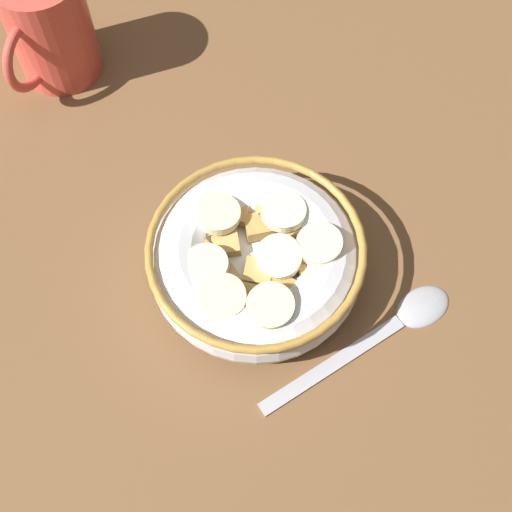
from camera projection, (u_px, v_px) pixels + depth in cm
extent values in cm
cube|color=brown|center=(256.00, 280.00, 50.25)|extent=(130.63, 130.63, 2.00)
cylinder|color=silver|center=(256.00, 273.00, 49.10)|extent=(8.43, 8.43, 0.60)
torus|color=silver|center=(256.00, 261.00, 47.34)|extent=(15.32, 15.32, 4.56)
torus|color=#B28438|center=(256.00, 248.00, 45.58)|extent=(15.46, 15.46, 0.60)
cylinder|color=white|center=(256.00, 258.00, 47.03)|extent=(12.59, 12.59, 0.40)
cube|color=tan|center=(227.00, 282.00, 45.35)|extent=(2.75, 2.72, 1.09)
cube|color=tan|center=(288.00, 226.00, 47.46)|extent=(2.66, 2.68, 1.03)
cube|color=#AD7F42|center=(294.00, 254.00, 46.26)|extent=(2.59, 2.63, 1.08)
cube|color=tan|center=(236.00, 212.00, 48.03)|extent=(2.12, 2.21, 1.14)
cube|color=tan|center=(272.00, 318.00, 44.27)|extent=(2.67, 2.68, 0.96)
cube|color=#AD7F42|center=(196.00, 227.00, 47.34)|extent=(2.76, 2.76, 1.01)
cube|color=tan|center=(258.00, 272.00, 45.62)|extent=(2.29, 2.28, 0.91)
cube|color=tan|center=(220.00, 305.00, 44.52)|extent=(2.70, 2.70, 0.88)
cube|color=tan|center=(268.00, 204.00, 48.18)|extent=(2.76, 2.74, 1.09)
cube|color=tan|center=(314.00, 276.00, 45.54)|extent=(2.74, 2.74, 0.95)
cube|color=tan|center=(224.00, 246.00, 46.77)|extent=(2.67, 2.69, 1.01)
cube|color=#AD7F42|center=(306.00, 304.00, 44.74)|extent=(2.45, 2.44, 0.89)
cube|color=#AD7F42|center=(200.00, 253.00, 46.31)|extent=(2.50, 2.53, 0.97)
cube|color=#B78947|center=(258.00, 226.00, 47.39)|extent=(2.76, 2.73, 1.11)
cube|color=tan|center=(250.00, 299.00, 44.95)|extent=(2.30, 2.21, 1.12)
cube|color=tan|center=(295.00, 207.00, 48.33)|extent=(2.51, 2.44, 1.14)
cube|color=#AD7F42|center=(317.00, 241.00, 47.02)|extent=(2.45, 2.39, 1.07)
cube|color=#B78947|center=(192.00, 278.00, 45.70)|extent=(2.57, 2.60, 1.01)
cube|color=#B78947|center=(279.00, 288.00, 45.16)|extent=(2.30, 2.22, 1.10)
cylinder|color=beige|center=(320.00, 244.00, 45.52)|extent=(4.35, 4.36, 1.23)
cylinder|color=#F9EFC6|center=(283.00, 211.00, 46.83)|extent=(3.97, 3.96, 0.95)
cylinder|color=beige|center=(277.00, 262.00, 45.25)|extent=(4.58, 4.54, 1.48)
cylinder|color=beige|center=(206.00, 266.00, 45.01)|extent=(4.15, 4.20, 1.09)
cylinder|color=#F4EABC|center=(218.00, 214.00, 46.85)|extent=(3.82, 3.81, 1.09)
cylinder|color=beige|center=(271.00, 306.00, 43.29)|extent=(3.37, 3.35, 1.02)
cylinder|color=beige|center=(222.00, 297.00, 43.72)|extent=(4.45, 4.45, 1.23)
ellipsoid|color=#A5A5AD|center=(424.00, 305.00, 47.80)|extent=(5.17, 4.83, 0.80)
cube|color=#A5A5AD|center=(333.00, 364.00, 45.98)|extent=(10.38, 7.69, 0.36)
cylinder|color=#D84C3F|center=(50.00, 26.00, 54.59)|extent=(6.97, 6.97, 9.41)
torus|color=#D84C3F|center=(28.00, 56.00, 53.11)|extent=(6.07, 0.80, 6.07)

